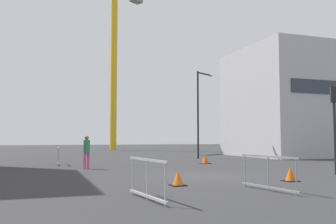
{
  "coord_description": "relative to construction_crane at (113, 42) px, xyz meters",
  "views": [
    {
      "loc": [
        -6.69,
        -14.77,
        1.62
      ],
      "look_at": [
        0.0,
        4.72,
        3.08
      ],
      "focal_mm": 39.7,
      "sensor_mm": 36.0,
      "label": 1
    }
  ],
  "objects": [
    {
      "name": "ground",
      "position": [
        -2.49,
        -35.45,
        -14.97
      ],
      "size": [
        160.0,
        160.0,
        0.0
      ],
      "primitive_type": "plane",
      "color": "#333335"
    },
    {
      "name": "traffic_cone_striped",
      "position": [
        0.83,
        -28.44,
        -14.69
      ],
      "size": [
        0.6,
        0.6,
        0.61
      ],
      "color": "black",
      "rests_on": "ground"
    },
    {
      "name": "construction_crane",
      "position": [
        0.0,
        0.0,
        0.0
      ],
      "size": [
        12.86,
        9.13,
        23.08
      ],
      "color": "gold",
      "rests_on": "ground"
    },
    {
      "name": "traffic_cone_orange",
      "position": [
        -4.68,
        -38.18,
        -14.73
      ],
      "size": [
        0.52,
        0.52,
        0.52
      ],
      "color": "black",
      "rests_on": "ground"
    },
    {
      "name": "traffic_light_crosswalk",
      "position": [
        3.27,
        -36.95,
        -12.33
      ],
      "size": [
        0.39,
        0.35,
        3.93
      ],
      "color": "#232326",
      "rests_on": "ground"
    },
    {
      "name": "safety_barrier_front",
      "position": [
        -6.48,
        -40.66,
        -14.41
      ],
      "size": [
        0.37,
        2.4,
        1.08
      ],
      "color": "#B2B5BA",
      "rests_on": "ground"
    },
    {
      "name": "pedestrian_walking",
      "position": [
        -6.85,
        -30.13,
        -13.95
      ],
      "size": [
        0.34,
        0.34,
        1.76
      ],
      "color": "#D14C8C",
      "rests_on": "ground"
    },
    {
      "name": "safety_barrier_mid_span",
      "position": [
        -8.14,
        -26.72,
        -14.41
      ],
      "size": [
        0.1,
        1.93,
        1.08
      ],
      "color": "#9EA0A5",
      "rests_on": "ground"
    },
    {
      "name": "office_block",
      "position": [
        14.45,
        -21.39,
        -10.09
      ],
      "size": [
        12.87,
        10.13,
        9.77
      ],
      "color": "#B7B7BC",
      "rests_on": "ground"
    },
    {
      "name": "streetlamp_tall",
      "position": [
        3.0,
        -22.74,
        -10.75
      ],
      "size": [
        1.9,
        1.11,
        7.04
      ],
      "color": "black",
      "rests_on": "ground"
    },
    {
      "name": "safety_barrier_right_run",
      "position": [
        -2.44,
        -40.22,
        -14.41
      ],
      "size": [
        0.42,
        2.51,
        1.08
      ],
      "color": "gray",
      "rests_on": "ground"
    },
    {
      "name": "traffic_cone_on_verge",
      "position": [
        -0.2,
        -38.33,
        -14.72
      ],
      "size": [
        0.53,
        0.53,
        0.54
      ],
      "color": "black",
      "rests_on": "ground"
    }
  ]
}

